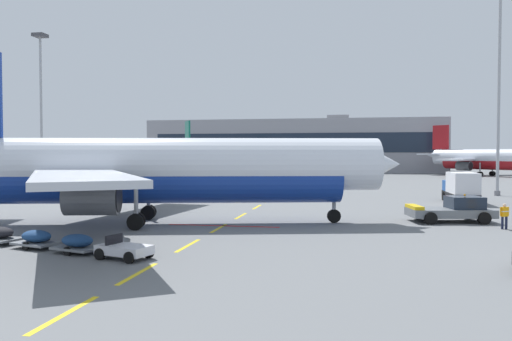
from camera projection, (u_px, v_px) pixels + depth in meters
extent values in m
plane|color=slate|center=(490.00, 206.00, 49.32)|extent=(400.00, 400.00, 0.00)
cube|color=yellow|center=(65.00, 314.00, 16.20)|extent=(0.24, 4.00, 0.01)
cube|color=yellow|center=(138.00, 273.00, 21.64)|extent=(0.24, 4.00, 0.01)
cube|color=yellow|center=(188.00, 246.00, 28.17)|extent=(0.24, 4.00, 0.01)
cube|color=yellow|center=(219.00, 228.00, 34.63)|extent=(0.24, 4.00, 0.01)
cube|color=yellow|center=(241.00, 216.00, 41.37)|extent=(0.24, 4.00, 0.01)
cube|color=yellow|center=(257.00, 207.00, 48.26)|extent=(0.24, 4.00, 0.01)
cube|color=yellow|center=(268.00, 201.00, 54.38)|extent=(0.24, 4.00, 0.01)
cube|color=yellow|center=(278.00, 195.00, 61.29)|extent=(0.24, 4.00, 0.01)
cube|color=yellow|center=(284.00, 192.00, 67.27)|extent=(0.24, 4.00, 0.01)
cube|color=yellow|center=(291.00, 188.00, 74.24)|extent=(0.24, 4.00, 0.01)
cube|color=yellow|center=(296.00, 185.00, 81.09)|extent=(0.24, 4.00, 0.01)
cube|color=yellow|center=(300.00, 183.00, 86.82)|extent=(0.24, 4.00, 0.01)
cube|color=yellow|center=(304.00, 181.00, 93.10)|extent=(0.24, 4.00, 0.01)
cube|color=yellow|center=(307.00, 179.00, 99.61)|extent=(0.24, 4.00, 0.01)
cube|color=#B21414|center=(223.00, 226.00, 35.80)|extent=(8.00, 0.40, 0.01)
cylinder|color=silver|center=(170.00, 164.00, 36.62)|extent=(30.13, 10.90, 3.80)
cylinder|color=navy|center=(171.00, 179.00, 36.66)|extent=(24.62, 9.26, 3.50)
cone|color=silver|center=(377.00, 164.00, 37.40)|extent=(4.29, 4.45, 3.72)
cube|color=#192333|center=(363.00, 155.00, 37.32)|extent=(2.24, 3.15, 0.60)
cube|color=#B7BCC6|center=(136.00, 168.00, 44.92)|extent=(6.39, 17.38, 0.36)
cube|color=#B7BCC6|center=(80.00, 177.00, 27.95)|extent=(13.31, 16.86, 0.36)
cylinder|color=#4C4F54|center=(128.00, 186.00, 41.96)|extent=(3.61, 2.81, 2.10)
cylinder|color=black|center=(148.00, 186.00, 42.05)|extent=(0.54, 1.76, 1.79)
cylinder|color=#4C4F54|center=(92.00, 198.00, 30.99)|extent=(3.61, 2.81, 2.10)
cylinder|color=black|center=(119.00, 198.00, 31.07)|extent=(0.54, 1.76, 1.79)
cylinder|color=gray|center=(334.00, 198.00, 37.32)|extent=(0.28, 0.28, 2.67)
cylinder|color=black|center=(334.00, 216.00, 37.37)|extent=(1.03, 0.51, 0.99)
cylinder|color=gray|center=(148.00, 195.00, 39.20)|extent=(0.28, 0.28, 2.61)
cylinder|color=black|center=(149.00, 212.00, 39.59)|extent=(1.15, 0.60, 1.10)
cylinder|color=black|center=(148.00, 213.00, 38.89)|extent=(1.15, 0.60, 1.10)
cylinder|color=gray|center=(136.00, 202.00, 34.01)|extent=(0.28, 0.28, 2.61)
cylinder|color=black|center=(137.00, 221.00, 34.40)|extent=(1.15, 0.60, 1.10)
cylinder|color=black|center=(135.00, 222.00, 33.70)|extent=(1.15, 0.60, 1.10)
cube|color=slate|center=(450.00, 213.00, 37.81)|extent=(6.42, 3.88, 0.60)
cube|color=#192333|center=(465.00, 202.00, 37.79)|extent=(2.76, 2.54, 0.90)
cube|color=yellow|center=(414.00, 207.00, 37.80)|extent=(1.16, 2.61, 0.24)
sphere|color=orange|center=(465.00, 195.00, 37.77)|extent=(0.16, 0.16, 0.16)
cylinder|color=black|center=(430.00, 218.00, 36.43)|extent=(0.96, 0.56, 0.90)
cylinder|color=black|center=(418.00, 214.00, 39.22)|extent=(0.96, 0.56, 0.90)
cylinder|color=black|center=(484.00, 218.00, 36.42)|extent=(0.96, 0.56, 0.90)
cylinder|color=black|center=(468.00, 214.00, 39.22)|extent=(0.96, 0.56, 0.90)
cylinder|color=silver|center=(495.00, 158.00, 110.21)|extent=(23.48, 22.49, 3.65)
cylinder|color=maroon|center=(495.00, 162.00, 110.25)|extent=(19.38, 18.58, 3.35)
cone|color=silver|center=(434.00, 155.00, 122.46)|extent=(5.06, 5.02, 3.10)
cube|color=maroon|center=(441.00, 137.00, 120.95)|extent=(3.30, 3.15, 5.76)
cube|color=silver|center=(446.00, 154.00, 123.42)|extent=(6.45, 6.57, 0.23)
cube|color=silver|center=(430.00, 154.00, 119.84)|extent=(6.45, 6.57, 0.23)
cube|color=#B7BCC6|center=(498.00, 159.00, 118.08)|extent=(16.60, 11.57, 0.35)
cube|color=#B7BCC6|center=(457.00, 160.00, 108.56)|extent=(10.86, 16.77, 0.35)
cylinder|color=#4C4F54|center=(490.00, 165.00, 116.57)|extent=(3.61, 3.57, 2.01)
cylinder|color=black|center=(497.00, 165.00, 115.32)|extent=(1.26, 1.32, 1.71)
cylinder|color=#4C4F54|center=(464.00, 166.00, 110.41)|extent=(3.61, 3.57, 2.01)
cylinder|color=black|center=(471.00, 166.00, 109.16)|extent=(1.26, 1.32, 1.71)
cylinder|color=gray|center=(492.00, 168.00, 113.31)|extent=(0.27, 0.27, 2.50)
cylinder|color=black|center=(493.00, 174.00, 113.55)|extent=(1.00, 0.97, 1.06)
cylinder|color=black|center=(492.00, 174.00, 113.15)|extent=(1.00, 0.97, 1.06)
cylinder|color=gray|center=(480.00, 168.00, 110.40)|extent=(0.27, 0.27, 2.50)
cylinder|color=black|center=(481.00, 174.00, 110.64)|extent=(1.00, 0.97, 1.06)
cylinder|color=black|center=(479.00, 174.00, 110.24)|extent=(1.00, 0.97, 1.06)
cylinder|color=silver|center=(177.00, 158.00, 109.77)|extent=(16.36, 25.98, 3.50)
cylinder|color=#0F604C|center=(177.00, 163.00, 109.80)|extent=(13.64, 21.32, 3.22)
cone|color=silver|center=(168.00, 158.00, 122.94)|extent=(4.55, 4.47, 3.43)
cone|color=silver|center=(189.00, 157.00, 95.96)|extent=(4.46, 4.82, 2.97)
cube|color=#192333|center=(169.00, 155.00, 122.00)|extent=(3.01, 2.55, 0.55)
cube|color=#0F604C|center=(188.00, 135.00, 97.35)|extent=(2.23, 3.71, 5.52)
cube|color=silver|center=(173.00, 155.00, 95.97)|extent=(6.58, 5.41, 0.22)
cube|color=silver|center=(204.00, 155.00, 97.77)|extent=(6.58, 5.41, 0.22)
cube|color=#B7BCC6|center=(142.00, 161.00, 103.91)|extent=(16.15, 6.91, 0.33)
cube|color=#B7BCC6|center=(216.00, 160.00, 108.69)|extent=(13.75, 14.58, 0.33)
cylinder|color=#4C4F54|center=(155.00, 167.00, 104.67)|extent=(3.11, 3.51, 1.93)
cylinder|color=black|center=(155.00, 167.00, 106.07)|extent=(1.49, 0.89, 1.64)
cylinder|color=#4C4F54|center=(204.00, 167.00, 107.76)|extent=(3.11, 3.51, 1.93)
cylinder|color=black|center=(202.00, 167.00, 109.16)|extent=(1.49, 0.89, 1.64)
cylinder|color=gray|center=(170.00, 167.00, 120.26)|extent=(0.26, 0.26, 2.45)
cylinder|color=black|center=(170.00, 173.00, 120.31)|extent=(0.66, 0.92, 0.91)
cylinder|color=gray|center=(167.00, 169.00, 107.36)|extent=(0.26, 0.26, 2.40)
cylinder|color=black|center=(166.00, 175.00, 107.30)|extent=(0.77, 1.04, 1.01)
cylinder|color=black|center=(169.00, 175.00, 107.50)|extent=(0.77, 1.04, 1.01)
cylinder|color=gray|center=(190.00, 169.00, 108.82)|extent=(0.26, 0.26, 2.40)
cylinder|color=black|center=(188.00, 175.00, 108.77)|extent=(0.77, 1.04, 1.01)
cylinder|color=black|center=(191.00, 174.00, 108.96)|extent=(0.77, 1.04, 1.01)
cube|color=black|center=(460.00, 195.00, 52.58)|extent=(2.55, 7.05, 0.60)
cube|color=#194799|center=(455.00, 186.00, 54.82)|extent=(2.36, 2.43, 1.10)
cube|color=#192333|center=(453.00, 184.00, 55.95)|extent=(1.92, 0.10, 0.64)
cube|color=silver|center=(463.00, 183.00, 51.56)|extent=(2.50, 4.81, 2.10)
cylinder|color=black|center=(444.00, 196.00, 54.99)|extent=(0.30, 0.97, 0.96)
cylinder|color=black|center=(467.00, 196.00, 54.59)|extent=(0.30, 0.97, 0.96)
cylinder|color=black|center=(453.00, 200.00, 50.58)|extent=(0.30, 0.97, 0.96)
cylinder|color=black|center=(478.00, 200.00, 50.18)|extent=(0.30, 0.97, 0.96)
cube|color=silver|center=(124.00, 250.00, 24.59)|extent=(2.89, 2.06, 0.44)
cube|color=black|center=(114.00, 240.00, 24.87)|extent=(0.43, 1.11, 0.56)
cylinder|color=black|center=(149.00, 252.00, 24.80)|extent=(0.59, 0.33, 0.56)
cylinder|color=black|center=(129.00, 258.00, 23.56)|extent=(0.59, 0.33, 0.56)
cylinder|color=black|center=(120.00, 249.00, 25.63)|extent=(0.59, 0.33, 0.56)
cylinder|color=black|center=(100.00, 254.00, 24.38)|extent=(0.59, 0.33, 0.56)
cube|color=slate|center=(77.00, 248.00, 26.00)|extent=(2.72, 2.11, 0.12)
ellipsoid|color=navy|center=(77.00, 240.00, 25.98)|extent=(2.08, 1.66, 0.64)
cylinder|color=black|center=(87.00, 247.00, 26.60)|extent=(0.46, 0.26, 0.44)
cylinder|color=black|center=(67.00, 251.00, 25.40)|extent=(0.46, 0.26, 0.44)
cube|color=slate|center=(37.00, 243.00, 27.35)|extent=(2.72, 2.11, 0.12)
ellipsoid|color=navy|center=(36.00, 236.00, 27.34)|extent=(2.08, 1.66, 0.64)
cylinder|color=black|center=(47.00, 242.00, 27.96)|extent=(0.46, 0.26, 0.44)
cylinder|color=black|center=(26.00, 246.00, 26.76)|extent=(0.46, 0.26, 0.44)
cube|color=slate|center=(0.00, 239.00, 28.71)|extent=(2.72, 2.11, 0.12)
cylinder|color=black|center=(10.00, 238.00, 29.32)|extent=(0.46, 0.26, 0.44)
cylinder|color=#191E38|center=(506.00, 223.00, 34.14)|extent=(0.16, 0.16, 0.86)
cylinder|color=#191E38|center=(502.00, 223.00, 34.22)|extent=(0.16, 0.16, 0.86)
cube|color=orange|center=(504.00, 212.00, 34.16)|extent=(0.54, 0.46, 0.64)
cube|color=silver|center=(504.00, 211.00, 34.16)|extent=(0.55, 0.47, 0.06)
sphere|color=beige|center=(505.00, 205.00, 34.14)|extent=(0.23, 0.23, 0.23)
cylinder|color=orange|center=(508.00, 211.00, 34.23)|extent=(0.09, 0.09, 0.58)
cylinder|color=orange|center=(501.00, 211.00, 34.08)|extent=(0.09, 0.09, 0.58)
cylinder|color=slate|center=(42.00, 185.00, 77.30)|extent=(0.70, 0.70, 0.60)
cylinder|color=#9EA0A5|center=(41.00, 112.00, 76.92)|extent=(0.36, 0.36, 22.55)
cube|color=#3F3F44|center=(40.00, 35.00, 76.52)|extent=(1.80, 1.80, 0.50)
cylinder|color=slate|center=(497.00, 193.00, 61.05)|extent=(0.70, 0.70, 0.60)
cylinder|color=#9EA0A5|center=(499.00, 90.00, 60.62)|extent=(0.36, 0.36, 25.28)
cube|color=gray|center=(296.00, 146.00, 146.84)|extent=(80.29, 25.87, 14.16)
cube|color=#192333|center=(290.00, 143.00, 134.06)|extent=(73.86, 0.12, 5.10)
cube|color=gray|center=(338.00, 118.00, 144.30)|extent=(6.00, 5.00, 1.60)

